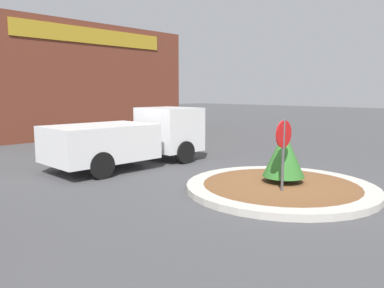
# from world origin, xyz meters

# --- Properties ---
(ground_plane) EXTENTS (120.00, 120.00, 0.00)m
(ground_plane) POSITION_xyz_m (0.00, 0.00, 0.00)
(ground_plane) COLOR #474749
(traffic_island) EXTENTS (5.18, 5.18, 0.18)m
(traffic_island) POSITION_xyz_m (0.00, 0.00, 0.09)
(traffic_island) COLOR #BCB7AD
(traffic_island) RESTS_ON ground_plane
(stop_sign) EXTENTS (0.70, 0.07, 2.01)m
(stop_sign) POSITION_xyz_m (-0.56, -0.39, 1.39)
(stop_sign) COLOR #4C4C51
(stop_sign) RESTS_ON ground_plane
(island_shrub) EXTENTS (1.17, 1.17, 1.45)m
(island_shrub) POSITION_xyz_m (0.28, 0.09, 0.98)
(island_shrub) COLOR brown
(island_shrub) RESTS_ON traffic_island
(utility_truck) EXTENTS (5.86, 2.39, 2.09)m
(utility_truck) POSITION_xyz_m (-0.77, 5.80, 1.07)
(utility_truck) COLOR white
(utility_truck) RESTS_ON ground_plane
(storefront_building) EXTENTS (13.76, 6.07, 6.80)m
(storefront_building) POSITION_xyz_m (3.14, 17.81, 3.40)
(storefront_building) COLOR brown
(storefront_building) RESTS_ON ground_plane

